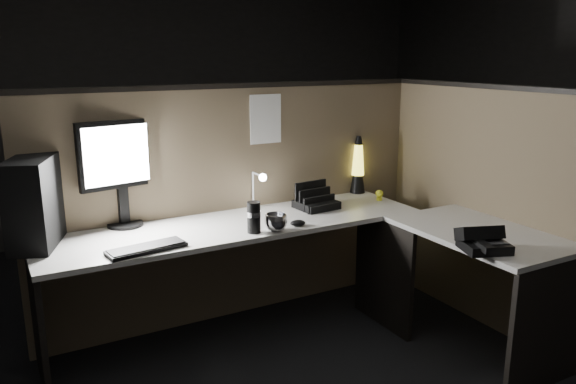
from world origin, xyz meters
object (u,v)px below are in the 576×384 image
pc_tower (35,202)px  lava_lamp (358,169)px  keyboard (147,249)px  desk_phone (482,241)px  monitor (120,163)px

pc_tower → lava_lamp: 2.14m
keyboard → lava_lamp: bearing=8.3°
keyboard → desk_phone: 1.72m
lava_lamp → desk_phone: (-0.16, -1.31, -0.12)m
pc_tower → monitor: monitor is taller
pc_tower → lava_lamp: pc_tower is taller
monitor → lava_lamp: size_ratio=1.50×
monitor → keyboard: 0.61m
pc_tower → monitor: 0.51m
lava_lamp → pc_tower: bearing=-176.9°
monitor → lava_lamp: bearing=-10.9°
keyboard → lava_lamp: size_ratio=0.98×
pc_tower → monitor: (0.47, 0.12, 0.14)m
keyboard → lava_lamp: (1.67, 0.49, 0.16)m
pc_tower → keyboard: pc_tower is taller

